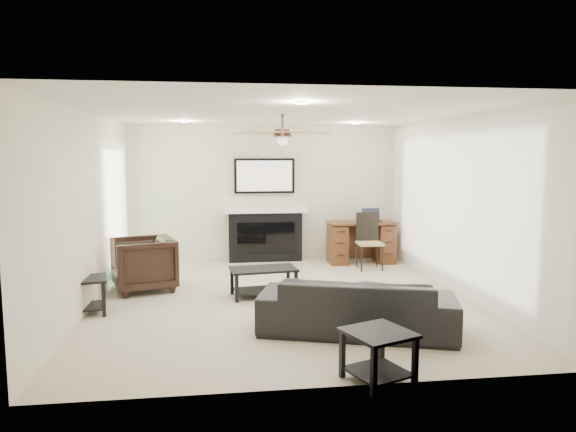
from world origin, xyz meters
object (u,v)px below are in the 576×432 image
Objects in this scene: desk at (361,242)px; coffee_table at (264,282)px; sofa at (357,305)px; armchair at (143,264)px; fireplace_unit at (265,210)px.

coffee_table is at bearing -133.93° from desk.
desk is (1.96, 2.03, 0.18)m from coffee_table.
sofa is at bearing -106.24° from desk.
desk is (3.66, 1.48, -0.01)m from armchair.
sofa is 3.37m from armchair.
coffee_table is (1.70, -0.55, -0.19)m from armchair.
fireplace_unit is (-0.66, 4.03, 0.64)m from sofa.
fireplace_unit reaches higher than desk.
desk is at bearing 38.77° from coffee_table.
armchair is at bearing -135.92° from fireplace_unit.
armchair is at bearing -157.93° from desk.
desk is at bearing 94.42° from armchair.
sofa reaches higher than coffee_table.
coffee_table is 0.74× the size of desk.
armchair is (-2.60, 2.15, 0.08)m from sofa.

